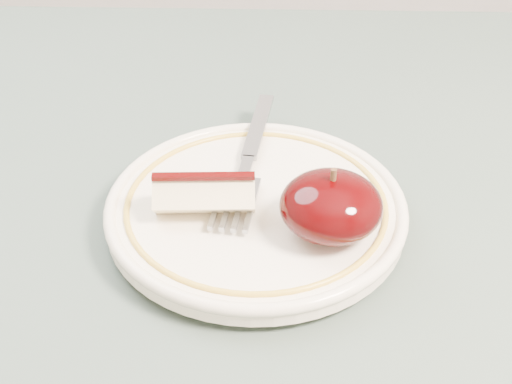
{
  "coord_description": "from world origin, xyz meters",
  "views": [
    {
      "loc": [
        -0.01,
        -0.33,
        1.07
      ],
      "look_at": [
        -0.02,
        0.06,
        0.78
      ],
      "focal_mm": 50.0,
      "sensor_mm": 36.0,
      "label": 1
    }
  ],
  "objects_px": {
    "plate": "(256,208)",
    "fork": "(248,159)",
    "table": "(281,371)",
    "apple_half": "(331,206)"
  },
  "relations": [
    {
      "from": "table",
      "to": "plate",
      "type": "relative_size",
      "value": 4.25
    },
    {
      "from": "fork",
      "to": "plate",
      "type": "bearing_deg",
      "value": -164.27
    },
    {
      "from": "fork",
      "to": "apple_half",
      "type": "bearing_deg",
      "value": -136.11
    },
    {
      "from": "plate",
      "to": "table",
      "type": "bearing_deg",
      "value": -71.58
    },
    {
      "from": "apple_half",
      "to": "fork",
      "type": "relative_size",
      "value": 0.37
    },
    {
      "from": "plate",
      "to": "fork",
      "type": "xyz_separation_m",
      "value": [
        -0.01,
        0.05,
        0.01
      ]
    },
    {
      "from": "table",
      "to": "plate",
      "type": "xyz_separation_m",
      "value": [
        -0.02,
        0.06,
        0.1
      ]
    },
    {
      "from": "table",
      "to": "fork",
      "type": "height_order",
      "value": "fork"
    },
    {
      "from": "table",
      "to": "fork",
      "type": "xyz_separation_m",
      "value": [
        -0.03,
        0.11,
        0.11
      ]
    },
    {
      "from": "table",
      "to": "plate",
      "type": "bearing_deg",
      "value": 108.42
    }
  ]
}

